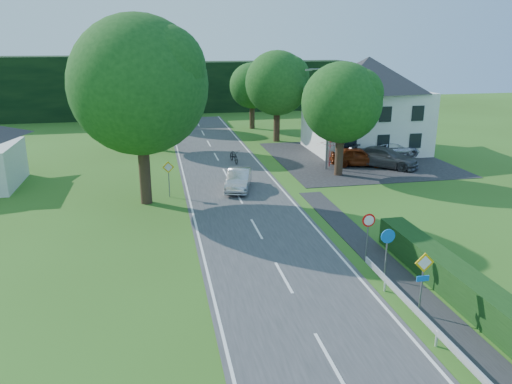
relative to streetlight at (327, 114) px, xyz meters
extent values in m
cube|color=#37383A|center=(-8.06, -10.00, -4.44)|extent=(7.00, 80.00, 0.04)
cube|color=black|center=(3.94, 3.00, -4.44)|extent=(14.00, 16.00, 0.04)
cube|color=white|center=(-11.31, -10.00, -4.42)|extent=(0.12, 80.00, 0.01)
cube|color=white|center=(-4.81, -10.00, -4.42)|extent=(0.12, 80.00, 0.01)
cube|color=black|center=(-0.06, 36.00, -0.96)|extent=(30.00, 5.00, 7.00)
cube|color=white|center=(5.94, 6.00, -1.66)|extent=(10.00, 8.00, 5.60)
pyramid|color=black|center=(5.94, 6.00, 2.64)|extent=(10.60, 8.40, 3.00)
cylinder|color=slate|center=(0.14, 0.00, -0.46)|extent=(0.16, 0.16, 8.00)
cylinder|color=slate|center=(-0.66, 0.00, 3.44)|extent=(1.70, 0.10, 0.10)
cube|color=slate|center=(-1.56, 0.00, 3.39)|extent=(0.50, 0.18, 0.12)
cylinder|color=slate|center=(-3.76, -22.00, -3.26)|extent=(0.07, 0.07, 2.40)
cube|color=yellow|center=(-3.76, -22.03, -2.26)|extent=(0.78, 0.04, 0.78)
cube|color=white|center=(-3.76, -22.03, -2.26)|extent=(0.57, 0.05, 0.57)
cube|color=blue|center=(-3.76, -22.03, -2.91)|extent=(0.50, 0.04, 0.22)
cylinder|color=slate|center=(-3.76, -19.00, -3.36)|extent=(0.07, 0.07, 2.20)
cylinder|color=blue|center=(-3.76, -19.03, -2.41)|extent=(0.64, 0.04, 0.64)
cylinder|color=slate|center=(-3.76, -17.00, -3.36)|extent=(0.07, 0.07, 2.20)
cylinder|color=red|center=(-3.76, -17.03, -2.41)|extent=(0.64, 0.04, 0.64)
cylinder|color=white|center=(-3.76, -17.05, -2.41)|extent=(0.48, 0.04, 0.48)
cylinder|color=slate|center=(-12.56, -5.00, -3.36)|extent=(0.07, 0.07, 2.20)
cube|color=yellow|center=(-12.56, -5.03, -2.41)|extent=(0.78, 0.04, 0.78)
cube|color=white|center=(-12.56, -5.03, -2.41)|extent=(0.57, 0.05, 0.57)
imported|color=#B0B0B5|center=(-7.76, -4.33, -3.71)|extent=(2.61, 4.56, 1.42)
imported|color=black|center=(-6.84, 3.60, -3.86)|extent=(1.01, 2.21, 1.12)
imported|color=#65220B|center=(3.03, 0.48, -3.66)|extent=(4.80, 2.80, 1.54)
imported|color=#48474C|center=(5.01, -0.34, -3.63)|extent=(5.59, 5.23, 1.58)
imported|color=silver|center=(6.99, 2.65, -3.69)|extent=(5.52, 3.02, 1.47)
imported|color=#A90D16|center=(0.63, 0.50, -3.32)|extent=(3.15, 3.18, 2.20)
camera|label=1|loc=(-13.22, -37.29, 5.65)|focal=35.00mm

